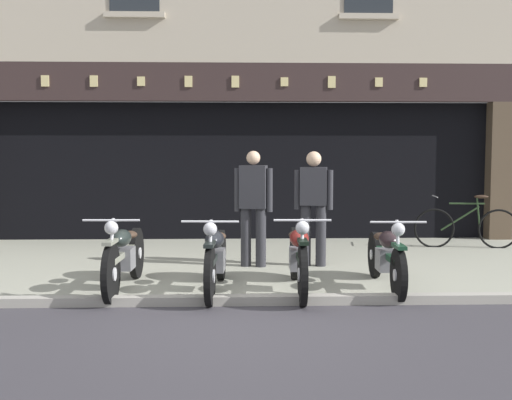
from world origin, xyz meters
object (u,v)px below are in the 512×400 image
(salesman_left, at_px, (253,203))
(advert_board_near, at_px, (305,151))
(motorcycle_center_left, at_px, (216,256))
(leaning_bicycle, at_px, (467,226))
(motorcycle_center_right, at_px, (386,255))
(advert_board_far, at_px, (371,155))
(motorcycle_center, at_px, (298,255))
(shopkeeper_center, at_px, (313,202))
(motorcycle_left, at_px, (124,255))

(salesman_left, xyz_separation_m, advert_board_near, (1.08, 3.03, 0.75))
(motorcycle_center_left, xyz_separation_m, leaning_bicycle, (4.25, 3.32, -0.05))
(motorcycle_center_right, bearing_deg, advert_board_far, -97.98)
(motorcycle_center_left, height_order, advert_board_far, advert_board_far)
(motorcycle_center, bearing_deg, shopkeeper_center, -101.16)
(motorcycle_center_left, bearing_deg, motorcycle_left, -2.27)
(motorcycle_left, distance_m, shopkeeper_center, 2.95)
(motorcycle_left, height_order, leaning_bicycle, motorcycle_left)
(motorcycle_left, distance_m, motorcycle_center_left, 1.10)
(motorcycle_center, xyz_separation_m, salesman_left, (-0.48, 1.66, 0.49))
(motorcycle_left, distance_m, advert_board_far, 6.15)
(salesman_left, bearing_deg, shopkeeper_center, -166.54)
(motorcycle_center, height_order, leaning_bicycle, motorcycle_center)
(motorcycle_center_left, xyz_separation_m, advert_board_near, (1.57, 4.67, 1.25))
(motorcycle_center, bearing_deg, advert_board_far, -110.04)
(advert_board_near, bearing_deg, advert_board_far, -0.00)
(motorcycle_center_right, distance_m, leaning_bicycle, 3.92)
(motorcycle_center_left, bearing_deg, leaning_bicycle, -138.43)
(advert_board_near, bearing_deg, motorcycle_center, -97.27)
(motorcycle_left, distance_m, motorcycle_center_right, 3.14)
(motorcycle_left, xyz_separation_m, advert_board_near, (2.67, 4.56, 1.24))
(shopkeeper_center, xyz_separation_m, advert_board_far, (1.50, 3.01, 0.68))
(salesman_left, distance_m, leaning_bicycle, 4.15)
(motorcycle_left, height_order, advert_board_near, advert_board_near)
(advert_board_far, bearing_deg, leaning_bicycle, -44.33)
(motorcycle_center_left, bearing_deg, advert_board_far, -117.91)
(leaning_bicycle, bearing_deg, motorcycle_center_left, 135.90)
(advert_board_far, bearing_deg, shopkeeper_center, -116.44)
(motorcycle_center_left, relative_size, salesman_left, 1.23)
(salesman_left, relative_size, leaning_bicycle, 0.94)
(motorcycle_left, distance_m, salesman_left, 2.26)
(motorcycle_center_left, height_order, advert_board_near, advert_board_near)
(motorcycle_center, height_order, advert_board_near, advert_board_near)
(shopkeeper_center, bearing_deg, leaning_bicycle, -139.58)
(motorcycle_center_left, height_order, motorcycle_center_right, motorcycle_center_left)
(motorcycle_center_left, relative_size, advert_board_near, 2.09)
(motorcycle_center, distance_m, shopkeeper_center, 1.79)
(motorcycle_center, distance_m, advert_board_far, 5.19)
(motorcycle_center_right, xyz_separation_m, leaning_bicycle, (2.20, 3.24, -0.04))
(motorcycle_center, relative_size, salesman_left, 1.27)
(advert_board_far, bearing_deg, advert_board_near, 180.00)
(motorcycle_left, xyz_separation_m, leaning_bicycle, (5.34, 3.21, -0.06))
(motorcycle_center_left, height_order, motorcycle_center, motorcycle_center)
(advert_board_near, bearing_deg, leaning_bicycle, -26.87)
(motorcycle_center_right, height_order, advert_board_near, advert_board_near)
(motorcycle_center_right, relative_size, salesman_left, 1.20)
(shopkeeper_center, bearing_deg, motorcycle_center, 87.52)
(motorcycle_center_right, relative_size, advert_board_far, 2.07)
(salesman_left, distance_m, advert_board_near, 3.30)
(motorcycle_center, distance_m, salesman_left, 1.80)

